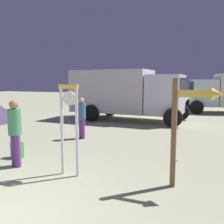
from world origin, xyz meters
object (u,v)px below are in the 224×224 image
(standing_clock, at_px, (69,121))
(backpack, at_px, (17,150))
(person_distant, at_px, (82,116))
(arrow_sign, at_px, (190,116))
(person_near_clock, at_px, (15,130))
(box_truck_near, at_px, (125,92))

(standing_clock, relative_size, backpack, 4.64)
(backpack, xyz_separation_m, person_distant, (0.50, 2.85, 0.65))
(backpack, bearing_deg, arrow_sign, -3.39)
(standing_clock, relative_size, arrow_sign, 0.94)
(arrow_sign, relative_size, person_near_clock, 1.31)
(arrow_sign, height_order, person_near_clock, arrow_sign)
(person_near_clock, height_order, backpack, person_near_clock)
(backpack, bearing_deg, box_truck_near, 87.05)
(person_near_clock, xyz_separation_m, box_truck_near, (-0.11, 8.52, 0.61))
(arrow_sign, xyz_separation_m, box_truck_near, (-4.33, 8.21, 0.07))
(person_near_clock, bearing_deg, standing_clock, 1.16)
(arrow_sign, relative_size, box_truck_near, 0.35)
(standing_clock, bearing_deg, backpack, 165.20)
(box_truck_near, bearing_deg, backpack, -92.95)
(person_distant, bearing_deg, person_near_clock, -89.61)
(person_near_clock, xyz_separation_m, person_distant, (-0.02, 3.44, -0.08))
(standing_clock, distance_m, person_near_clock, 1.63)
(standing_clock, distance_m, arrow_sign, 2.64)
(standing_clock, xyz_separation_m, person_near_clock, (-1.60, -0.03, -0.31))
(arrow_sign, bearing_deg, standing_clock, -173.93)
(person_near_clock, relative_size, person_distant, 1.09)
(standing_clock, xyz_separation_m, person_distant, (-1.62, 3.41, -0.39))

